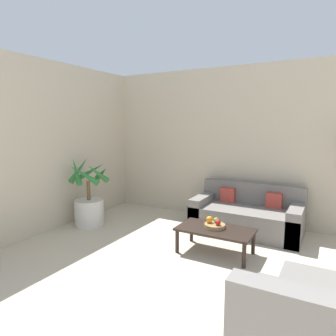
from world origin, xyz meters
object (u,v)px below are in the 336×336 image
Objects in this scene: potted_palm at (89,203)px; coffee_table at (215,232)px; apple_green at (216,220)px; orange_fruit at (209,219)px; ottoman at (319,301)px; sofa_loveseat at (247,216)px; apple_red at (218,222)px; fruit_bowl at (215,226)px.

coffee_table is (2.26, -0.01, -0.09)m from potted_palm.
potted_palm is 2.23m from apple_green.
orange_fruit is 0.14× the size of ottoman.
sofa_loveseat is 21.78× the size of apple_red.
apple_green is (-0.03, 0.10, 0.13)m from coffee_table.
sofa_loveseat is at bearing 83.51° from apple_red.
ottoman is (1.31, -0.94, -0.17)m from fruit_bowl.
coffee_table is at bearing -0.38° from potted_palm.
apple_green reaches higher than coffee_table.
apple_red is at bearing -96.49° from sofa_loveseat.
sofa_loveseat is 1.04m from orange_fruit.
orange_fruit is at bearing 145.42° from ottoman.
orange_fruit is (-0.10, 0.05, 0.14)m from coffee_table.
apple_green is at bearing 95.36° from fruit_bowl.
orange_fruit is at bearing -145.86° from apple_green.
ottoman reaches higher than fruit_bowl.
coffee_table is 10.80× the size of orange_fruit.
fruit_bowl is at bearing -84.64° from apple_green.
coffee_table is (-0.15, -1.04, 0.04)m from sofa_loveseat.
fruit_bowl is 0.09m from apple_green.
coffee_table is 1.53× the size of ottoman.
potted_palm is 4.23× the size of fruit_bowl.
apple_green is (-0.18, -0.94, 0.17)m from sofa_loveseat.
apple_red is at bearing -27.58° from fruit_bowl.
apple_red reaches higher than fruit_bowl.
potted_palm is at bearing 165.35° from ottoman.
ottoman is at bearing -35.34° from coffee_table.
ottoman is at bearing -35.86° from fruit_bowl.
apple_green is (-0.06, 0.09, -0.00)m from apple_red.
orange_fruit is at bearing 156.05° from coffee_table.
fruit_bowl is at bearing -8.84° from orange_fruit.
orange_fruit is (-0.25, -0.99, 0.18)m from sofa_loveseat.
apple_green is at bearing 34.14° from orange_fruit.
apple_red reaches higher than apple_green.
apple_red is (-0.12, -1.04, 0.17)m from sofa_loveseat.
ottoman is (1.29, -0.91, -0.10)m from coffee_table.
sofa_loveseat is at bearing 75.72° from orange_fruit.
ottoman is at bearing -59.80° from sofa_loveseat.
apple_red is at bearing -57.38° from apple_green.
potted_palm is 15.24× the size of apple_red.
sofa_loveseat is 0.97m from apple_green.
apple_red is (0.03, 0.01, 0.13)m from coffee_table.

